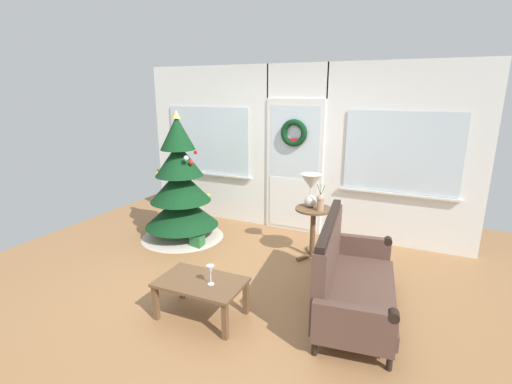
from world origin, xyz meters
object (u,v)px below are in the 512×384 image
coffee_table (201,286)px  side_table (313,222)px  christmas_tree (180,192)px  wine_glass (211,271)px  gift_box (197,241)px  flower_vase (320,202)px  table_lamp (311,186)px  settee_sofa (346,277)px

coffee_table → side_table: bearing=71.9°
christmas_tree → wine_glass: bearing=-47.0°
christmas_tree → gift_box: size_ratio=11.21×
side_table → wine_glass: (-0.46, -1.80, 0.04)m
flower_vase → coffee_table: 1.92m
table_lamp → flower_vase: 0.25m
settee_sofa → side_table: 1.29m
settee_sofa → side_table: (-0.67, 1.09, 0.11)m
coffee_table → gift_box: size_ratio=5.02×
table_lamp → settee_sofa: bearing=-57.0°
settee_sofa → wine_glass: settee_sofa is taller
wine_glass → gift_box: bearing=128.2°
settee_sofa → table_lamp: 1.47m
gift_box → settee_sofa: bearing=-17.6°
table_lamp → side_table: bearing=-33.7°
table_lamp → flower_vase: size_ratio=1.26×
side_table → table_lamp: size_ratio=1.55×
flower_vase → gift_box: flower_vase is taller
settee_sofa → side_table: bearing=121.7°
table_lamp → wine_glass: bearing=-102.2°
wine_glass → gift_box: size_ratio=1.15×
side_table → table_lamp: table_lamp is taller
side_table → wine_glass: size_ratio=3.50×
settee_sofa → table_lamp: table_lamp is taller
wine_glass → gift_box: wine_glass is taller
table_lamp → coffee_table: bearing=-106.0°
side_table → gift_box: bearing=-166.7°
settee_sofa → wine_glass: bearing=-147.8°
christmas_tree → gift_box: bearing=-27.9°
table_lamp → coffee_table: 2.01m
settee_sofa → coffee_table: settee_sofa is taller
side_table → table_lamp: 0.49m
gift_box → flower_vase: bearing=10.6°
christmas_tree → wine_glass: christmas_tree is taller
side_table → gift_box: size_ratio=4.02×
settee_sofa → gift_box: bearing=162.4°
settee_sofa → side_table: settee_sofa is taller
settee_sofa → coffee_table: (-1.26, -0.70, -0.05)m
settee_sofa → wine_glass: 1.35m
christmas_tree → coffee_table: size_ratio=2.23×
coffee_table → wine_glass: 0.23m
side_table → coffee_table: (-0.58, -1.79, -0.16)m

